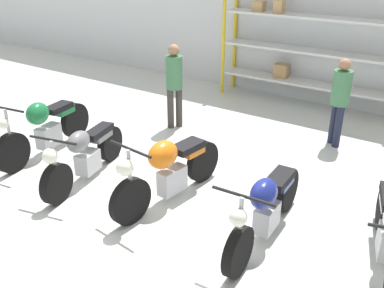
# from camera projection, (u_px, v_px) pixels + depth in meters

# --- Properties ---
(ground_plane) EXTENTS (30.00, 30.00, 0.00)m
(ground_plane) POSITION_uv_depth(u_px,v_px,m) (177.00, 197.00, 6.18)
(ground_plane) COLOR silver
(back_wall) EXTENTS (30.00, 0.08, 3.60)m
(back_wall) POSITION_uv_depth(u_px,v_px,m) (316.00, 22.00, 9.36)
(back_wall) COLOR silver
(back_wall) RESTS_ON ground_plane
(shelving_rack) EXTENTS (3.97, 0.63, 2.41)m
(shelving_rack) POSITION_uv_depth(u_px,v_px,m) (303.00, 49.00, 9.37)
(shelving_rack) COLOR gold
(shelving_rack) RESTS_ON ground_plane
(motorcycle_green) EXTENTS (0.69, 2.19, 1.07)m
(motorcycle_green) POSITION_uv_depth(u_px,v_px,m) (45.00, 127.00, 7.34)
(motorcycle_green) COLOR black
(motorcycle_green) RESTS_ON ground_plane
(motorcycle_grey) EXTENTS (0.81, 2.00, 0.96)m
(motorcycle_grey) POSITION_uv_depth(u_px,v_px,m) (85.00, 154.00, 6.50)
(motorcycle_grey) COLOR black
(motorcycle_grey) RESTS_ON ground_plane
(motorcycle_orange) EXTENTS (0.73, 2.11, 1.07)m
(motorcycle_orange) POSITION_uv_depth(u_px,v_px,m) (168.00, 169.00, 5.91)
(motorcycle_orange) COLOR black
(motorcycle_orange) RESTS_ON ground_plane
(motorcycle_blue) EXTENTS (0.72, 2.11, 0.99)m
(motorcycle_blue) POSITION_uv_depth(u_px,v_px,m) (266.00, 207.00, 5.14)
(motorcycle_blue) COLOR black
(motorcycle_blue) RESTS_ON ground_plane
(person_browsing) EXTENTS (0.44, 0.44, 1.65)m
(person_browsing) POSITION_uv_depth(u_px,v_px,m) (174.00, 80.00, 8.20)
(person_browsing) COLOR #38332D
(person_browsing) RESTS_ON ground_plane
(person_near_rack) EXTENTS (0.45, 0.45, 1.59)m
(person_near_rack) POSITION_uv_depth(u_px,v_px,m) (340.00, 96.00, 7.45)
(person_near_rack) COLOR #1E2338
(person_near_rack) RESTS_ON ground_plane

